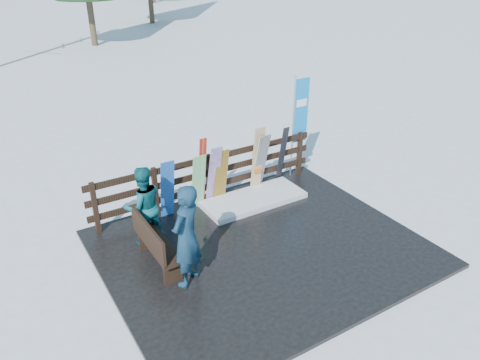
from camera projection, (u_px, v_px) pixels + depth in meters
ground at (262, 250)px, 9.28m from camera, size 700.00×700.00×0.00m
deck at (262, 248)px, 9.26m from camera, size 6.00×5.00×0.08m
fence at (209, 175)px, 10.61m from camera, size 5.60×0.10×1.15m
snow_patch at (253, 199)px, 10.82m from camera, size 2.39×1.00×0.12m
bench at (154, 243)px, 8.47m from camera, size 0.41×1.50×0.97m
snowboard_0 at (167, 189)px, 9.91m from camera, size 0.30×0.26×1.38m
snowboard_1 at (198, 182)px, 10.27m from camera, size 0.30×0.26×1.34m
snowboard_2 at (221, 176)px, 10.53m from camera, size 0.30×0.27×1.34m
snowboard_3 at (214, 175)px, 10.41m from camera, size 0.28×0.39×1.47m
snowboard_4 at (260, 163)px, 10.99m from camera, size 0.30×0.38×1.48m
snowboard_5 at (258, 160)px, 10.91m from camera, size 0.28×0.21×1.66m
ski_pair_a at (202, 172)px, 10.30m from camera, size 0.16×0.25×1.69m
ski_pair_b at (282, 155)px, 11.36m from camera, size 0.16×0.28×1.50m
rental_flag at (299, 115)px, 11.40m from camera, size 0.45×0.04×2.60m
person_front at (186, 236)px, 7.88m from camera, size 0.83×0.76×1.90m
person_back at (143, 206)px, 9.03m from camera, size 0.81×0.63×1.64m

